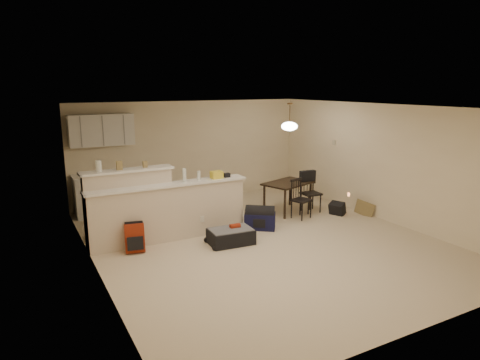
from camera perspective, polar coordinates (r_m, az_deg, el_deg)
room at (r=7.83m, az=3.08°, el=0.53°), size 7.00×7.02×2.50m
breakfast_bar at (r=8.17m, az=-11.27°, el=-3.85°), size 3.08×0.58×1.39m
upper_cabinets at (r=10.07m, az=-18.00°, el=6.35°), size 1.40×0.34×0.70m
kitchen_counter at (r=10.22m, az=-16.22°, el=-1.72°), size 1.80×0.60×0.90m
thermostat at (r=10.77m, az=12.44°, el=4.89°), size 0.02×0.12×0.12m
jar at (r=7.89m, az=-18.33°, el=1.77°), size 0.10×0.10×0.20m
cereal_box at (r=7.96m, az=-15.78°, el=1.87°), size 0.10×0.07×0.16m
small_box at (r=8.08m, az=-12.54°, el=2.05°), size 0.08×0.06×0.12m
bottle_a at (r=8.12m, az=-7.43°, el=0.65°), size 0.07×0.07×0.26m
bottle_b at (r=8.24m, az=-5.51°, el=0.58°), size 0.06×0.06×0.18m
bag_lump at (r=8.39m, az=-3.14°, el=0.70°), size 0.22×0.18×0.14m
pouch at (r=8.49m, az=-1.78°, el=0.65°), size 0.12×0.10×0.08m
dining_table at (r=9.89m, az=6.41°, el=-0.79°), size 1.29×1.05×0.70m
pendant_lamp at (r=9.67m, az=6.61°, el=7.18°), size 0.36×0.36×0.62m
dining_chair_near at (r=9.48m, az=8.19°, el=-2.51°), size 0.47×0.46×0.88m
dining_chair_far at (r=9.99m, az=9.45°, el=-1.63°), size 0.43×0.41×0.92m
suitcase at (r=7.99m, az=-1.23°, el=-7.55°), size 0.84×0.58×0.27m
red_backpack at (r=7.81m, az=-13.87°, el=-7.50°), size 0.37×0.27×0.50m
navy_duffel at (r=8.78m, az=2.67°, el=-5.46°), size 0.70×0.63×0.34m
black_daypack at (r=9.95m, az=12.83°, el=-3.76°), size 0.33×0.38×0.28m
cardboard_sheet at (r=10.03m, az=16.27°, el=-3.69°), size 0.19×0.40×0.33m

